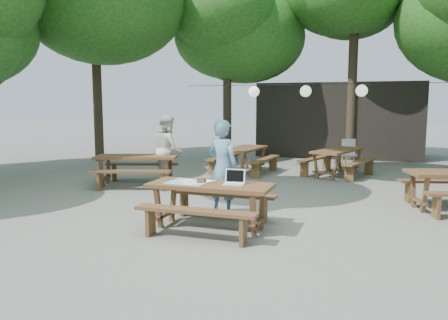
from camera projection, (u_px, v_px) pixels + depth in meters
ground at (265, 220)px, 7.66m from camera, size 80.00×80.00×0.00m
pavilion at (339, 120)px, 17.19m from camera, size 6.00×3.00×2.80m
main_picnic_table at (210, 205)px, 7.12m from camera, size 2.00×1.58×0.75m
picnic_table_nw at (137, 170)px, 10.90m from camera, size 2.28×2.07×0.75m
picnic_table_far_w at (244, 160)px, 12.78m from camera, size 1.77×2.07×0.75m
picnic_table_far_e at (337, 162)px, 12.34m from camera, size 2.10×2.30×0.75m
woman at (223, 167)px, 7.99m from camera, size 0.74×0.59×1.76m
second_person at (168, 149)px, 11.16m from camera, size 1.04×1.08×1.75m
plastic_chair at (350, 159)px, 13.92m from camera, size 0.56×0.56×0.90m
laptop at (234, 180)px, 7.02m from camera, size 0.36×0.29×0.24m
tabletop_clutter at (191, 182)px, 7.18m from camera, size 0.74×0.60×0.08m
paper_lanterns at (306, 91)px, 13.05m from camera, size 9.00×0.34×0.38m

